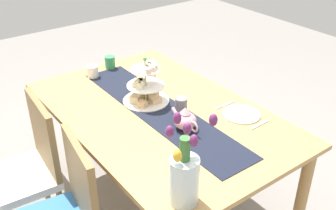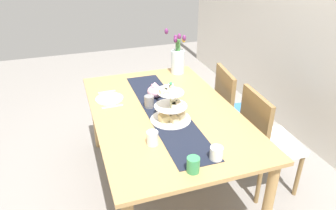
# 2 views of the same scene
# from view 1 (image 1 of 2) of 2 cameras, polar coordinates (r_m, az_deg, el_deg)

# --- Properties ---
(ground_plane) EXTENTS (8.00, 8.00, 0.00)m
(ground_plane) POSITION_cam_1_polar(r_m,az_deg,el_deg) (2.93, -1.07, -13.52)
(ground_plane) COLOR gray
(dining_table) EXTENTS (1.71, 1.09, 0.75)m
(dining_table) POSITION_cam_1_polar(r_m,az_deg,el_deg) (2.53, -1.21, -2.58)
(dining_table) COLOR tan
(dining_table) RESTS_ON ground_plane
(chair_right) EXTENTS (0.45, 0.45, 0.91)m
(chair_right) POSITION_cam_1_polar(r_m,az_deg,el_deg) (2.57, -19.25, -8.21)
(chair_right) COLOR olive
(chair_right) RESTS_ON ground_plane
(table_runner) EXTENTS (1.44, 0.29, 0.00)m
(table_runner) POSITION_cam_1_polar(r_m,az_deg,el_deg) (2.48, -1.29, -0.79)
(table_runner) COLOR black
(table_runner) RESTS_ON dining_table
(tiered_cake_stand) EXTENTS (0.30, 0.30, 0.30)m
(tiered_cake_stand) POSITION_cam_1_polar(r_m,az_deg,el_deg) (2.54, -3.22, 2.40)
(tiered_cake_stand) COLOR beige
(tiered_cake_stand) RESTS_ON table_runner
(teapot) EXTENTS (0.24, 0.13, 0.14)m
(teapot) POSITION_cam_1_polar(r_m,az_deg,el_deg) (2.28, 2.46, -2.14)
(teapot) COLOR #E5A8BC
(teapot) RESTS_ON table_runner
(tulip_vase) EXTENTS (0.16, 0.22, 0.44)m
(tulip_vase) POSITION_cam_1_polar(r_m,az_deg,el_deg) (1.75, 2.34, -9.94)
(tulip_vase) COLOR silver
(tulip_vase) RESTS_ON dining_table
(cream_jug) EXTENTS (0.08, 0.08, 0.08)m
(cream_jug) POSITION_cam_1_polar(r_m,az_deg,el_deg) (2.94, -10.70, 4.70)
(cream_jug) COLOR white
(cream_jug) RESTS_ON dining_table
(dinner_plate_left) EXTENTS (0.23, 0.23, 0.01)m
(dinner_plate_left) POSITION_cam_1_polar(r_m,az_deg,el_deg) (2.48, 10.45, -1.29)
(dinner_plate_left) COLOR white
(dinner_plate_left) RESTS_ON dining_table
(fork_left) EXTENTS (0.02, 0.15, 0.01)m
(fork_left) POSITION_cam_1_polar(r_m,az_deg,el_deg) (2.40, 12.91, -2.76)
(fork_left) COLOR silver
(fork_left) RESTS_ON dining_table
(knife_left) EXTENTS (0.02, 0.17, 0.01)m
(knife_left) POSITION_cam_1_polar(r_m,az_deg,el_deg) (2.56, 8.14, 0.00)
(knife_left) COLOR silver
(knife_left) RESTS_ON dining_table
(mug_grey) EXTENTS (0.08, 0.08, 0.09)m
(mug_grey) POSITION_cam_1_polar(r_m,az_deg,el_deg) (2.44, 1.87, 0.01)
(mug_grey) COLOR slate
(mug_grey) RESTS_ON table_runner
(mug_white_text) EXTENTS (0.08, 0.08, 0.09)m
(mug_white_text) POSITION_cam_1_polar(r_m,az_deg,el_deg) (2.86, -2.45, 4.62)
(mug_white_text) COLOR white
(mug_white_text) RESTS_ON dining_table
(mug_orange) EXTENTS (0.08, 0.08, 0.09)m
(mug_orange) POSITION_cam_1_polar(r_m,az_deg,el_deg) (3.06, -8.27, 6.05)
(mug_orange) COLOR #389356
(mug_orange) RESTS_ON dining_table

